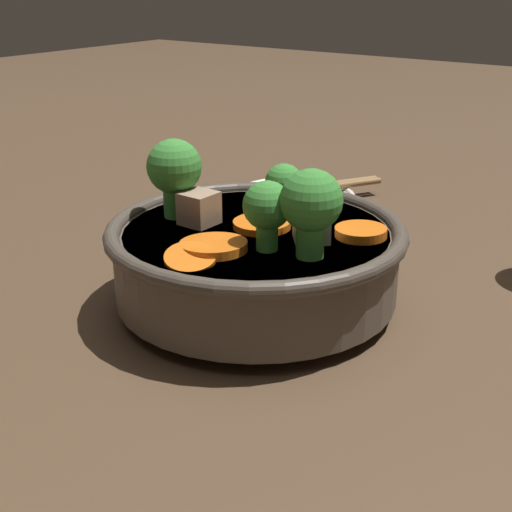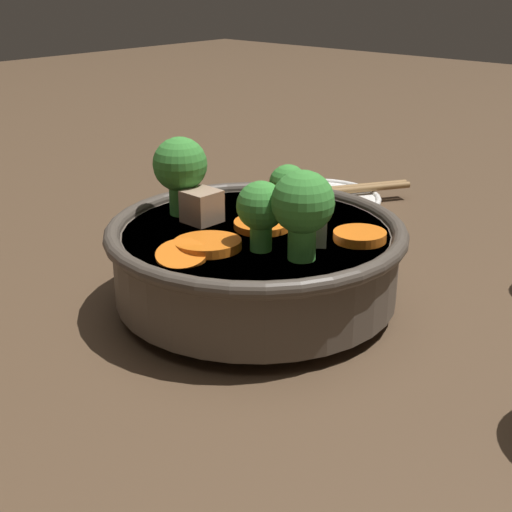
% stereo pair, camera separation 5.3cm
% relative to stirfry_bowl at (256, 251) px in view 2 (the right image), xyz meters
% --- Properties ---
extents(ground_plane, '(3.00, 3.00, 0.00)m').
position_rel_stirfry_bowl_xyz_m(ground_plane, '(-0.00, 0.00, -0.04)').
color(ground_plane, '#4C3826').
extents(stirfry_bowl, '(0.22, 0.22, 0.12)m').
position_rel_stirfry_bowl_xyz_m(stirfry_bowl, '(0.00, 0.00, 0.00)').
color(stirfry_bowl, '#51473D').
rests_on(stirfry_bowl, ground_plane).
extents(side_saucer, '(0.13, 0.13, 0.01)m').
position_rel_stirfry_bowl_xyz_m(side_saucer, '(-0.11, 0.22, -0.04)').
color(side_saucer, white).
rests_on(side_saucer, ground_plane).
extents(chopsticks_pair, '(0.12, 0.19, 0.01)m').
position_rel_stirfry_bowl_xyz_m(chopsticks_pair, '(-0.11, 0.22, -0.03)').
color(chopsticks_pair, olive).
rests_on(chopsticks_pair, side_saucer).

